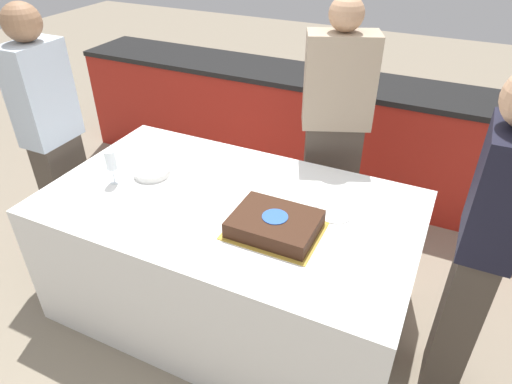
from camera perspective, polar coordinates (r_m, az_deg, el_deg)
ground_plane at (r=2.88m, az=-2.92°, el=-13.98°), size 14.00×14.00×0.00m
back_counter at (r=3.84m, az=8.44°, el=7.53°), size 4.40×0.58×0.92m
dining_table at (r=2.60m, az=-3.16°, el=-8.18°), size 1.93×1.12×0.78m
cake at (r=2.14m, az=2.36°, el=-4.02°), size 0.43×0.35×0.09m
plate_stack at (r=2.64m, az=-12.88°, el=2.46°), size 0.20×0.20×0.04m
wine_glass at (r=2.56m, az=-17.70°, el=3.72°), size 0.06×0.06×0.19m
side_plate_near_cake at (r=2.39m, az=6.38°, el=-0.86°), size 0.18×0.18×0.00m
side_plate_right_edge at (r=2.30m, az=9.83°, el=-2.64°), size 0.18×0.18×0.00m
person_cutting_cake at (r=2.85m, az=9.70°, el=6.86°), size 0.44×0.33×1.68m
person_seated_left at (r=3.01m, az=-23.96°, el=5.95°), size 0.20×0.33×1.65m
person_seated_right at (r=2.11m, az=26.30°, el=-6.73°), size 0.22×0.34×1.65m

